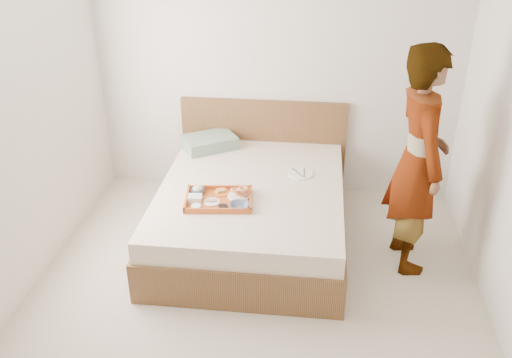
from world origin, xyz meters
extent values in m
cube|color=beige|center=(0.00, 0.00, 0.00)|extent=(3.50, 4.00, 0.01)
cube|color=silver|center=(0.00, 2.00, 1.30)|extent=(3.50, 0.01, 2.60)
cube|color=brown|center=(-0.12, 1.00, 0.27)|extent=(1.65, 2.00, 0.53)
cube|color=brown|center=(-0.12, 1.97, 0.47)|extent=(1.65, 0.06, 0.95)
cube|color=gray|center=(-0.62, 1.73, 0.59)|extent=(0.60, 0.55, 0.12)
cube|color=#B2511A|center=(-0.35, 0.70, 0.55)|extent=(0.58, 0.45, 0.05)
cylinder|color=white|center=(-0.19, 0.77, 0.55)|extent=(0.21, 0.21, 0.01)
imported|color=#192443|center=(-0.16, 0.60, 0.56)|extent=(0.17, 0.17, 0.04)
cylinder|color=black|center=(-0.29, 0.56, 0.56)|extent=(0.09, 0.09, 0.03)
cylinder|color=white|center=(-0.40, 0.65, 0.55)|extent=(0.15, 0.15, 0.01)
cylinder|color=orange|center=(-0.34, 0.82, 0.55)|extent=(0.14, 0.14, 0.01)
imported|color=#192443|center=(-0.54, 0.80, 0.56)|extent=(0.13, 0.13, 0.04)
cube|color=silver|center=(-0.54, 0.66, 0.57)|extent=(0.12, 0.11, 0.05)
cylinder|color=white|center=(-0.50, 0.55, 0.56)|extent=(0.09, 0.09, 0.03)
cylinder|color=white|center=(0.29, 1.26, 0.54)|extent=(0.27, 0.27, 0.01)
imported|color=white|center=(1.20, 0.83, 0.92)|extent=(0.54, 0.74, 1.84)
camera|label=1|loc=(0.41, -3.14, 2.80)|focal=38.99mm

